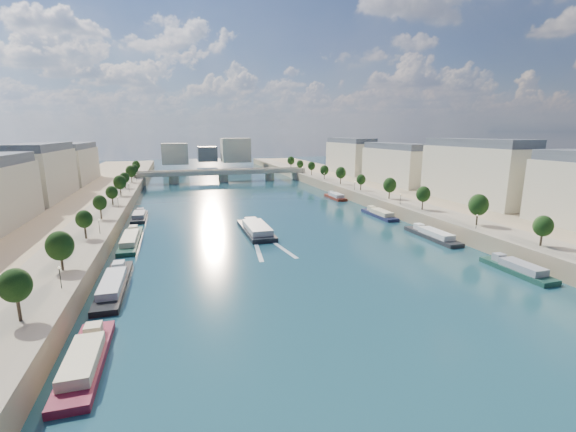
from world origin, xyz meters
TOP-DOWN VIEW (x-y plane):
  - ground at (0.00, 100.00)m, footprint 700.00×700.00m
  - quay_left at (-72.00, 100.00)m, footprint 44.00×520.00m
  - quay_right at (72.00, 100.00)m, footprint 44.00×520.00m
  - pave_left at (-57.00, 100.00)m, footprint 14.00×520.00m
  - pave_right at (57.00, 100.00)m, footprint 14.00×520.00m
  - trees_left at (-55.00, 102.00)m, footprint 4.80×268.80m
  - trees_right at (55.00, 110.00)m, footprint 4.80×268.80m
  - lamps_left at (-52.50, 90.00)m, footprint 0.36×200.36m
  - lamps_right at (52.50, 105.00)m, footprint 0.36×200.36m
  - buildings_left at (-85.00, 112.00)m, footprint 16.00×226.00m
  - buildings_right at (85.00, 112.00)m, footprint 16.00×226.00m
  - skyline at (3.19, 319.52)m, footprint 79.00×42.00m
  - bridge at (0.00, 215.22)m, footprint 112.00×12.00m
  - tour_barge at (-6.60, 77.73)m, footprint 8.16×27.95m
  - wake at (-6.60, 61.13)m, footprint 10.76×25.97m
  - moored_barges_left at (-45.50, 43.03)m, footprint 5.00×156.43m
  - moored_barges_right at (45.50, 55.09)m, footprint 5.00×161.58m

SIDE VIEW (x-z plane):
  - ground at x=0.00m, z-range 0.00..0.00m
  - wake at x=-6.60m, z-range 0.00..0.04m
  - moored_barges_left at x=-45.50m, z-range -0.96..2.64m
  - moored_barges_right at x=45.50m, z-range -0.96..2.64m
  - tour_barge at x=-6.60m, z-range -0.84..2.95m
  - quay_left at x=-72.00m, z-range 0.00..5.00m
  - quay_right at x=72.00m, z-range 0.00..5.00m
  - pave_left at x=-57.00m, z-range 5.00..5.10m
  - pave_right at x=57.00m, z-range 5.00..5.10m
  - bridge at x=0.00m, z-range 1.01..9.16m
  - lamps_left at x=-52.50m, z-range 5.64..9.92m
  - lamps_right at x=52.50m, z-range 5.64..9.92m
  - trees_left at x=-55.00m, z-range 6.35..14.61m
  - trees_right at x=55.00m, z-range 6.35..14.61m
  - skyline at x=3.19m, z-range 3.66..25.66m
  - buildings_left at x=-85.00m, z-range 4.85..28.05m
  - buildings_right at x=85.00m, z-range 4.85..28.05m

